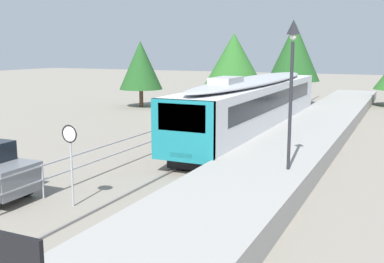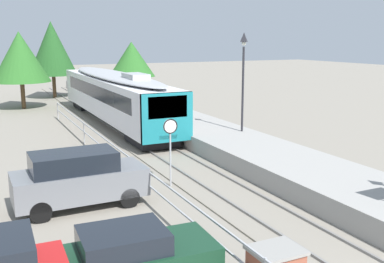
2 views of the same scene
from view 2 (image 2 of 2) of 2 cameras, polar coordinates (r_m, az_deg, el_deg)
ground_plane at (r=27.65m, az=-13.27°, el=-1.00°), size 160.00×160.00×0.00m
track_rails at (r=28.41m, az=-7.37°, el=-0.37°), size 3.20×60.00×0.14m
commuter_train at (r=32.04m, az=-9.85°, el=4.74°), size 2.82×19.82×3.74m
station_platform at (r=29.48m, az=-1.39°, el=0.98°), size 3.90×60.00×0.90m
platform_lamp_mid_platform at (r=24.55m, az=6.53°, el=8.58°), size 0.34×0.34×5.35m
speed_limit_sign at (r=17.98m, az=-2.75°, el=-0.50°), size 0.61×0.10×2.81m
carpark_fence at (r=17.98m, az=-7.36°, el=-4.59°), size 0.06×36.06×1.25m
parked_hatchback_dark_green at (r=11.23m, az=-7.68°, el=-15.56°), size 4.07×1.92×1.53m
parked_suv_grey at (r=16.52m, az=-14.16°, el=-5.78°), size 4.63×1.98×2.04m
tree_behind_station_far at (r=47.68m, az=-17.32°, el=10.02°), size 4.75×4.75×7.63m
tree_distant_left at (r=53.29m, az=-7.66°, el=9.07°), size 5.40×5.40×5.60m
tree_distant_centre at (r=41.08m, az=-20.94°, el=8.82°), size 4.85×4.85×6.54m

